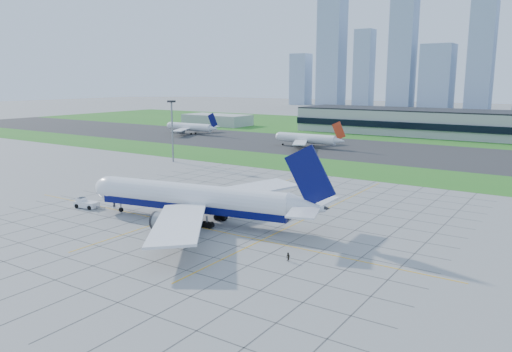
{
  "coord_description": "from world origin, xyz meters",
  "views": [
    {
      "loc": [
        74.08,
        -88.3,
        34.17
      ],
      "look_at": [
        -3.4,
        28.01,
        7.0
      ],
      "focal_mm": 35.0,
      "sensor_mm": 36.0,
      "label": 1
    }
  ],
  "objects_px": {
    "pushback_tug": "(86,203)",
    "crew_near": "(114,205)",
    "crew_far": "(288,257)",
    "distant_jet_0": "(191,127)",
    "distant_jet_1": "(308,139)",
    "airliner": "(196,199)",
    "light_mast": "(172,123)"
  },
  "relations": [
    {
      "from": "crew_near",
      "to": "pushback_tug",
      "type": "bearing_deg",
      "value": 167.77
    },
    {
      "from": "light_mast",
      "to": "distant_jet_0",
      "type": "xyz_separation_m",
      "value": [
        -65.24,
        86.24,
        -11.7
      ]
    },
    {
      "from": "pushback_tug",
      "to": "crew_near",
      "type": "xyz_separation_m",
      "value": [
        7.14,
        3.66,
        -0.2
      ]
    },
    {
      "from": "pushback_tug",
      "to": "distant_jet_1",
      "type": "relative_size",
      "value": 0.23
    },
    {
      "from": "crew_near",
      "to": "crew_far",
      "type": "bearing_deg",
      "value": -47.65
    },
    {
      "from": "crew_near",
      "to": "distant_jet_1",
      "type": "xyz_separation_m",
      "value": [
        -14.57,
        138.08,
        3.51
      ]
    },
    {
      "from": "light_mast",
      "to": "crew_far",
      "type": "distance_m",
      "value": 125.19
    },
    {
      "from": "crew_far",
      "to": "pushback_tug",
      "type": "bearing_deg",
      "value": -160.69
    },
    {
      "from": "distant_jet_0",
      "to": "pushback_tug",
      "type": "bearing_deg",
      "value": -57.77
    },
    {
      "from": "distant_jet_1",
      "to": "light_mast",
      "type": "bearing_deg",
      "value": -109.79
    },
    {
      "from": "airliner",
      "to": "distant_jet_0",
      "type": "height_order",
      "value": "airliner"
    },
    {
      "from": "crew_far",
      "to": "airliner",
      "type": "bearing_deg",
      "value": -175.49
    },
    {
      "from": "pushback_tug",
      "to": "light_mast",
      "type": "bearing_deg",
      "value": 105.19
    },
    {
      "from": "crew_near",
      "to": "crew_far",
      "type": "xyz_separation_m",
      "value": [
        58.79,
        -8.54,
        -0.08
      ]
    },
    {
      "from": "light_mast",
      "to": "pushback_tug",
      "type": "bearing_deg",
      "value": -64.59
    },
    {
      "from": "light_mast",
      "to": "crew_far",
      "type": "xyz_separation_m",
      "value": [
        99.17,
        -74.87,
        -15.29
      ]
    },
    {
      "from": "pushback_tug",
      "to": "crew_far",
      "type": "height_order",
      "value": "pushback_tug"
    },
    {
      "from": "crew_far",
      "to": "distant_jet_0",
      "type": "bearing_deg",
      "value": 159.13
    },
    {
      "from": "airliner",
      "to": "crew_far",
      "type": "xyz_separation_m",
      "value": [
        32.39,
        -11.18,
        -4.71
      ]
    },
    {
      "from": "distant_jet_0",
      "to": "distant_jet_1",
      "type": "bearing_deg",
      "value": -9.04
    },
    {
      "from": "airliner",
      "to": "light_mast",
      "type": "bearing_deg",
      "value": 126.14
    },
    {
      "from": "light_mast",
      "to": "distant_jet_1",
      "type": "height_order",
      "value": "light_mast"
    },
    {
      "from": "airliner",
      "to": "crew_near",
      "type": "bearing_deg",
      "value": 175.5
    },
    {
      "from": "crew_far",
      "to": "crew_near",
      "type": "bearing_deg",
      "value": -164.72
    },
    {
      "from": "crew_near",
      "to": "distant_jet_0",
      "type": "distance_m",
      "value": 185.59
    },
    {
      "from": "pushback_tug",
      "to": "distant_jet_1",
      "type": "bearing_deg",
      "value": 82.78
    },
    {
      "from": "distant_jet_1",
      "to": "distant_jet_0",
      "type": "bearing_deg",
      "value": 170.96
    },
    {
      "from": "distant_jet_1",
      "to": "airliner",
      "type": "bearing_deg",
      "value": -73.17
    },
    {
      "from": "pushback_tug",
      "to": "crew_near",
      "type": "height_order",
      "value": "pushback_tug"
    },
    {
      "from": "distant_jet_0",
      "to": "airliner",
      "type": "bearing_deg",
      "value": -48.64
    },
    {
      "from": "pushback_tug",
      "to": "crew_far",
      "type": "relative_size",
      "value": 5.39
    },
    {
      "from": "distant_jet_0",
      "to": "crew_far",
      "type": "bearing_deg",
      "value": -44.42
    }
  ]
}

